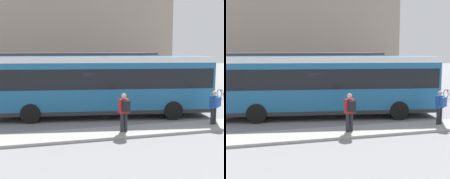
# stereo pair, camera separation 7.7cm
# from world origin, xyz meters

# --- Properties ---
(ground_plane) EXTENTS (120.00, 120.00, 0.00)m
(ground_plane) POSITION_xyz_m (0.00, 0.00, 0.00)
(ground_plane) COLOR gray
(curb_island) EXTENTS (12.53, 1.80, 0.12)m
(curb_island) POSITION_xyz_m (0.96, -3.71, 0.06)
(curb_island) COLOR #9E9E99
(curb_island) RESTS_ON ground_plane
(city_bus) EXTENTS (12.19, 4.44, 3.32)m
(city_bus) POSITION_xyz_m (0.01, -0.00, 1.93)
(city_bus) COLOR #1E6093
(city_bus) RESTS_ON ground_plane
(pedestrian_waiting) EXTENTS (0.45, 0.48, 1.69)m
(pedestrian_waiting) POSITION_xyz_m (0.07, -3.89, 1.09)
(pedestrian_waiting) COLOR #232328
(pedestrian_waiting) RESTS_ON curb_island
(pedestrian_companion) EXTENTS (0.45, 0.49, 1.63)m
(pedestrian_companion) POSITION_xyz_m (4.65, -3.73, 1.05)
(pedestrian_companion) COLOR #232328
(pedestrian_companion) RESTS_ON curb_island
(bicycle_white) EXTENTS (0.48, 1.55, 0.67)m
(bicycle_white) POSITION_xyz_m (10.37, 3.74, 0.34)
(bicycle_white) COLOR black
(bicycle_white) RESTS_ON ground_plane
(station_shelter) EXTENTS (11.26, 2.71, 3.47)m
(station_shelter) POSITION_xyz_m (-0.20, 6.06, 3.33)
(station_shelter) COLOR #383D47
(station_shelter) RESTS_ON ground_plane
(potted_planter_near_shelter) EXTENTS (0.93, 0.93, 1.35)m
(potted_planter_near_shelter) POSITION_xyz_m (-3.62, 3.38, 0.70)
(potted_planter_near_shelter) COLOR slate
(potted_planter_near_shelter) RESTS_ON ground_plane
(station_building) EXTENTS (20.57, 11.28, 17.22)m
(station_building) POSITION_xyz_m (3.43, 24.71, 8.61)
(station_building) COLOR gray
(station_building) RESTS_ON ground_plane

